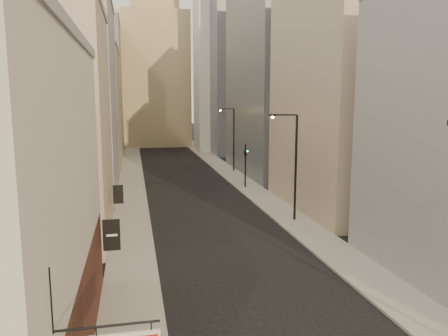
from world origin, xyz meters
TOP-DOWN VIEW (x-y plane):
  - sidewalk_left at (-6.50, 55.00)m, footprint 3.00×140.00m
  - sidewalk_right at (6.50, 55.00)m, footprint 3.00×140.00m
  - left_bldg_beige at (-12.00, 26.00)m, footprint 8.00×12.00m
  - left_bldg_grey at (-12.00, 42.00)m, footprint 8.00×16.00m
  - left_bldg_tan at (-12.00, 60.00)m, footprint 8.00×18.00m
  - left_bldg_wingrid at (-12.00, 80.00)m, footprint 8.00×20.00m
  - right_bldg_beige at (12.00, 30.00)m, footprint 8.00×16.00m
  - right_bldg_wingrid at (12.00, 50.00)m, footprint 8.00×20.00m
  - highrise at (18.00, 78.00)m, footprint 21.00×23.00m
  - clock_tower at (-1.00, 92.00)m, footprint 14.00×14.00m
  - white_tower at (10.00, 78.00)m, footprint 8.00×8.00m
  - streetlamp_mid at (6.38, 26.56)m, footprint 2.16×1.05m
  - streetlamp_far at (7.12, 51.74)m, footprint 2.28×0.51m
  - traffic_light_right at (6.06, 40.49)m, footprint 0.63×0.61m

SIDE VIEW (x-z plane):
  - sidewalk_left at x=-6.50m, z-range 0.00..0.15m
  - sidewalk_right at x=6.50m, z-range 0.00..0.15m
  - traffic_light_right at x=6.06m, z-range 1.22..6.22m
  - streetlamp_far at x=7.12m, z-range 0.62..9.33m
  - streetlamp_mid at x=6.38m, z-range 0.62..9.36m
  - left_bldg_beige at x=-12.00m, z-range 0.00..16.00m
  - left_bldg_tan at x=-12.00m, z-range 0.00..17.00m
  - left_bldg_grey at x=-12.00m, z-range 0.00..20.00m
  - right_bldg_beige at x=12.00m, z-range 0.00..20.00m
  - left_bldg_wingrid at x=-12.00m, z-range 0.00..24.00m
  - right_bldg_wingrid at x=12.00m, z-range 0.00..26.00m
  - clock_tower at x=-1.00m, z-range -4.82..40.08m
  - white_tower at x=10.00m, z-range -2.14..39.36m
  - highrise at x=18.00m, z-range 0.06..51.26m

